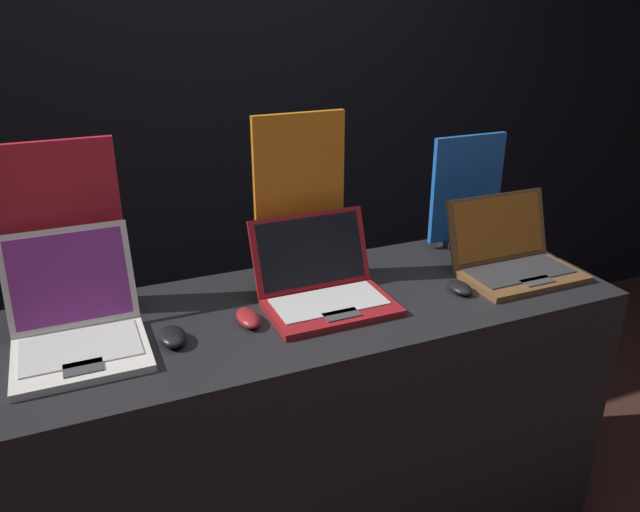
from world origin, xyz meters
name	(u,v)px	position (x,y,z in m)	size (l,w,h in m)	color
wall_back	(209,93)	(0.00, 1.54, 1.40)	(8.00, 0.05, 2.80)	black
display_counter	(319,432)	(0.00, 0.32, 0.48)	(1.80, 0.63, 0.95)	black
laptop_front	(77,324)	(-0.67, 0.34, 1.02)	(0.33, 0.36, 0.28)	silver
mouse_front	(173,337)	(-0.44, 0.25, 0.97)	(0.07, 0.11, 0.04)	black
promo_stand_front	(62,232)	(-0.67, 0.57, 1.19)	(0.33, 0.07, 0.49)	black
laptop_middle	(323,285)	(0.01, 0.32, 1.01)	(0.37, 0.32, 0.24)	maroon
mouse_middle	(248,318)	(-0.23, 0.28, 0.97)	(0.06, 0.12, 0.04)	maroon
promo_stand_middle	(300,203)	(0.01, 0.50, 1.21)	(0.29, 0.07, 0.53)	black
laptop_back	(513,257)	(0.67, 0.27, 1.01)	(0.38, 0.30, 0.24)	brown
mouse_back	(460,288)	(0.43, 0.21, 0.97)	(0.06, 0.10, 0.03)	black
promo_stand_back	(466,194)	(0.67, 0.55, 1.14)	(0.28, 0.07, 0.40)	black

